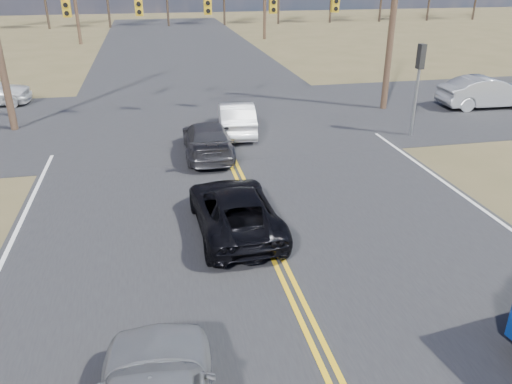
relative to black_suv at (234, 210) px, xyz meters
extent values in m
cube|color=#28282B|center=(0.80, 3.39, -0.64)|extent=(14.00, 120.00, 0.02)
cube|color=#28282B|center=(0.80, 11.39, -0.64)|extent=(120.00, 12.00, 0.02)
cylinder|color=#473323|center=(9.80, 11.39, 4.36)|extent=(0.32, 0.32, 10.00)
cube|color=#B28C14|center=(-5.20, 11.39, 4.66)|extent=(0.34, 0.24, 1.00)
cylinder|color=black|center=(-5.20, 11.25, 4.66)|extent=(0.20, 0.06, 0.20)
cylinder|color=black|center=(-5.20, 11.25, 4.33)|extent=(0.20, 0.06, 0.20)
cube|color=#B28C14|center=(-2.20, 11.39, 4.66)|extent=(0.34, 0.24, 1.00)
cylinder|color=black|center=(-2.20, 11.25, 4.66)|extent=(0.20, 0.06, 0.20)
cylinder|color=black|center=(-2.20, 11.25, 4.33)|extent=(0.20, 0.06, 0.20)
cube|color=#B28C14|center=(0.80, 11.39, 4.66)|extent=(0.34, 0.24, 1.00)
cylinder|color=black|center=(0.80, 11.25, 4.66)|extent=(0.20, 0.06, 0.20)
cylinder|color=black|center=(0.80, 11.25, 4.33)|extent=(0.20, 0.06, 0.20)
cube|color=#B28C14|center=(3.80, 11.39, 4.66)|extent=(0.34, 0.24, 1.00)
cylinder|color=black|center=(3.80, 11.25, 4.66)|extent=(0.20, 0.06, 0.20)
cylinder|color=black|center=(3.80, 11.25, 4.33)|extent=(0.20, 0.06, 0.20)
cube|color=#B28C14|center=(6.80, 11.39, 4.66)|extent=(0.34, 0.24, 1.00)
cylinder|color=black|center=(6.80, 11.25, 4.66)|extent=(0.20, 0.06, 0.20)
cylinder|color=black|center=(6.80, 11.25, 4.33)|extent=(0.20, 0.06, 0.20)
cylinder|color=slate|center=(9.00, 6.89, 0.96)|extent=(0.12, 0.12, 3.20)
cube|color=black|center=(9.00, 6.89, 2.76)|extent=(0.24, 0.34, 1.00)
cylinder|color=#33261C|center=(-13.20, 53.39, 2.11)|extent=(0.28, 0.28, 5.50)
cylinder|color=#33261C|center=(-6.20, 53.39, 2.11)|extent=(0.28, 0.28, 5.50)
cylinder|color=#33261C|center=(0.80, 53.39, 2.11)|extent=(0.28, 0.28, 5.50)
cylinder|color=#33261C|center=(7.80, 53.39, 2.11)|extent=(0.28, 0.28, 5.50)
cylinder|color=#33261C|center=(14.80, 53.39, 2.11)|extent=(0.28, 0.28, 5.50)
cylinder|color=#33261C|center=(21.80, 53.39, 2.11)|extent=(0.28, 0.28, 5.50)
cylinder|color=#33261C|center=(28.80, 53.39, 2.11)|extent=(0.28, 0.28, 5.50)
imported|color=black|center=(0.00, 0.00, 0.00)|extent=(2.28, 4.69, 1.29)
imported|color=white|center=(1.60, 8.89, 0.05)|extent=(1.90, 4.35, 1.39)
imported|color=#323136|center=(0.00, 6.31, 0.01)|extent=(1.96, 4.54, 1.30)
imported|color=#94979B|center=(15.11, 10.52, 0.16)|extent=(1.88, 4.94, 1.61)
camera|label=1|loc=(-1.96, -12.21, 6.13)|focal=35.00mm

